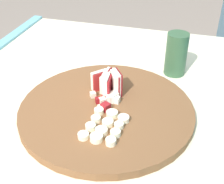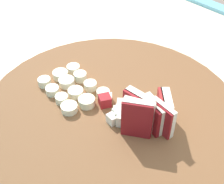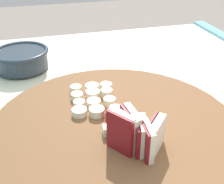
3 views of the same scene
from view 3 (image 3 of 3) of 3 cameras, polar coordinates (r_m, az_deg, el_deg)
cutting_board at (r=0.52m, az=0.52°, el=-7.23°), size 0.45×0.45×0.02m
apple_wedge_fan at (r=0.45m, az=4.68°, el=-8.14°), size 0.09×0.09×0.07m
apple_dice_pile at (r=0.50m, az=1.35°, el=-6.64°), size 0.08×0.09×0.02m
banana_slice_rows at (r=0.58m, az=-3.66°, el=-1.31°), size 0.12×0.10×0.02m
ceramic_bowl at (r=0.78m, az=-17.49°, el=6.38°), size 0.14×0.14×0.05m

